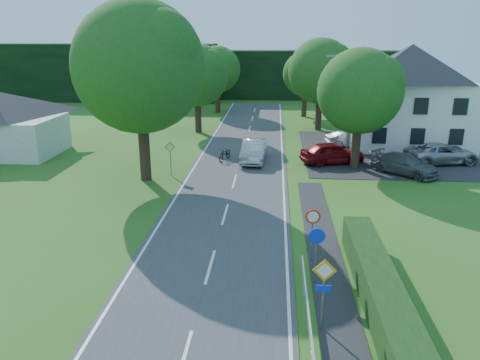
# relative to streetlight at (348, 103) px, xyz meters

# --- Properties ---
(road) EXTENTS (7.00, 80.00, 0.04)m
(road) POSITION_rel_streetlight_xyz_m (-8.06, -10.00, -4.44)
(road) COLOR #3C3C3F
(road) RESTS_ON ground
(parking_pad) EXTENTS (14.00, 16.00, 0.04)m
(parking_pad) POSITION_rel_streetlight_xyz_m (3.94, 3.00, -4.44)
(parking_pad) COLOR #242427
(parking_pad) RESTS_ON ground
(line_edge_left) EXTENTS (0.12, 80.00, 0.01)m
(line_edge_left) POSITION_rel_streetlight_xyz_m (-11.31, -10.00, -4.42)
(line_edge_left) COLOR white
(line_edge_left) RESTS_ON road
(line_edge_right) EXTENTS (0.12, 80.00, 0.01)m
(line_edge_right) POSITION_rel_streetlight_xyz_m (-4.81, -10.00, -4.42)
(line_edge_right) COLOR white
(line_edge_right) RESTS_ON road
(line_centre) EXTENTS (0.12, 80.00, 0.01)m
(line_centre) POSITION_rel_streetlight_xyz_m (-8.06, -10.00, -4.42)
(line_centre) COLOR white
(line_centre) RESTS_ON road
(tree_main) EXTENTS (9.40, 9.40, 11.64)m
(tree_main) POSITION_rel_streetlight_xyz_m (-14.06, -6.00, 1.36)
(tree_main) COLOR #225319
(tree_main) RESTS_ON ground
(tree_left_far) EXTENTS (7.00, 7.00, 8.58)m
(tree_left_far) POSITION_rel_streetlight_xyz_m (-13.06, 10.00, -0.17)
(tree_left_far) COLOR #225319
(tree_left_far) RESTS_ON ground
(tree_right_far) EXTENTS (7.40, 7.40, 9.09)m
(tree_right_far) POSITION_rel_streetlight_xyz_m (-1.06, 12.00, 0.08)
(tree_right_far) COLOR #225319
(tree_right_far) RESTS_ON ground
(tree_left_back) EXTENTS (6.60, 6.60, 8.07)m
(tree_left_back) POSITION_rel_streetlight_xyz_m (-12.56, 22.00, -0.43)
(tree_left_back) COLOR #225319
(tree_left_back) RESTS_ON ground
(tree_right_back) EXTENTS (6.20, 6.20, 7.56)m
(tree_right_back) POSITION_rel_streetlight_xyz_m (-2.06, 20.00, -0.68)
(tree_right_back) COLOR #225319
(tree_right_back) RESTS_ON ground
(tree_right_mid) EXTENTS (7.00, 7.00, 8.58)m
(tree_right_mid) POSITION_rel_streetlight_xyz_m (0.44, -2.00, -0.17)
(tree_right_mid) COLOR #225319
(tree_right_mid) RESTS_ON ground
(treeline_left) EXTENTS (44.00, 6.00, 8.00)m
(treeline_left) POSITION_rel_streetlight_xyz_m (-36.06, 32.00, -0.46)
(treeline_left) COLOR black
(treeline_left) RESTS_ON ground
(treeline_right) EXTENTS (30.00, 5.00, 7.00)m
(treeline_right) POSITION_rel_streetlight_xyz_m (-0.06, 36.00, -0.96)
(treeline_right) COLOR black
(treeline_right) RESTS_ON ground
(house_white) EXTENTS (10.60, 8.40, 8.60)m
(house_white) POSITION_rel_streetlight_xyz_m (5.94, 6.00, -0.06)
(house_white) COLOR white
(house_white) RESTS_ON ground
(streetlight) EXTENTS (2.03, 0.18, 8.00)m
(streetlight) POSITION_rel_streetlight_xyz_m (0.00, 0.00, 0.00)
(streetlight) COLOR slate
(streetlight) RESTS_ON ground
(sign_priority_right) EXTENTS (0.78, 0.09, 2.59)m
(sign_priority_right) POSITION_rel_streetlight_xyz_m (-3.76, -22.02, -2.67)
(sign_priority_right) COLOR slate
(sign_priority_right) RESTS_ON ground
(sign_roundabout) EXTENTS (0.64, 0.08, 2.37)m
(sign_roundabout) POSITION_rel_streetlight_xyz_m (-3.76, -19.02, -2.79)
(sign_roundabout) COLOR slate
(sign_roundabout) RESTS_ON ground
(sign_speed_limit) EXTENTS (0.64, 0.11, 2.37)m
(sign_speed_limit) POSITION_rel_streetlight_xyz_m (-3.76, -17.03, -2.70)
(sign_speed_limit) COLOR slate
(sign_speed_limit) RESTS_ON ground
(sign_priority_left) EXTENTS (0.78, 0.09, 2.44)m
(sign_priority_left) POSITION_rel_streetlight_xyz_m (-12.56, -5.02, -2.75)
(sign_priority_left) COLOR slate
(sign_priority_left) RESTS_ON ground
(moving_car) EXTENTS (1.93, 5.01, 1.63)m
(moving_car) POSITION_rel_streetlight_xyz_m (-7.03, -0.83, -3.61)
(moving_car) COLOR #BABBBF
(moving_car) RESTS_ON road
(motorcycle) EXTENTS (1.30, 2.17, 1.08)m
(motorcycle) POSITION_rel_streetlight_xyz_m (-9.26, -0.75, -3.88)
(motorcycle) COLOR black
(motorcycle) RESTS_ON road
(parked_car_red) EXTENTS (5.14, 3.24, 1.63)m
(parked_car_red) POSITION_rel_streetlight_xyz_m (-1.09, -1.01, -3.61)
(parked_car_red) COLOR maroon
(parked_car_red) RESTS_ON parking_pad
(parked_car_silver_a) EXTENTS (4.40, 2.23, 1.38)m
(parked_car_silver_a) POSITION_rel_streetlight_xyz_m (1.08, 4.56, -3.73)
(parked_car_silver_a) COLOR #9E9EA2
(parked_car_silver_a) RESTS_ON parking_pad
(parked_car_grey) EXTENTS (4.83, 4.69, 1.39)m
(parked_car_grey) POSITION_rel_streetlight_xyz_m (3.63, -3.43, -3.73)
(parked_car_grey) COLOR #515156
(parked_car_grey) RESTS_ON parking_pad
(parked_car_silver_b) EXTENTS (5.85, 3.59, 1.51)m
(parked_car_silver_b) POSITION_rel_streetlight_xyz_m (7.21, -0.32, -3.67)
(parked_car_silver_b) COLOR #ABABB2
(parked_car_silver_b) RESTS_ON parking_pad
(parasol) EXTENTS (2.75, 2.77, 1.93)m
(parasol) POSITION_rel_streetlight_xyz_m (1.25, 5.00, -3.46)
(parasol) COLOR #AD0D1A
(parasol) RESTS_ON parking_pad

